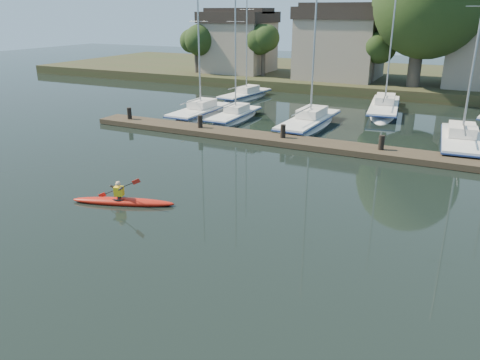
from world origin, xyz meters
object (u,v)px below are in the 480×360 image
at_px(dock, 329,146).
at_px(sailboat_3, 459,151).
at_px(kayak, 123,200).
at_px(sailboat_0, 200,119).
at_px(sailboat_2, 308,130).
at_px(sailboat_1, 234,122).
at_px(sailboat_6, 383,114).
at_px(sailboat_5, 245,100).

distance_m(dock, sailboat_3, 8.05).
xyz_separation_m(kayak, sailboat_3, (12.66, 16.08, -0.38)).
bearing_deg(sailboat_0, sailboat_2, 4.02).
bearing_deg(sailboat_1, dock, -28.40).
bearing_deg(sailboat_2, sailboat_6, 66.04).
bearing_deg(sailboat_0, sailboat_5, 92.71).
height_order(dock, sailboat_6, sailboat_6).
distance_m(sailboat_1, sailboat_5, 9.16).
relative_size(sailboat_1, sailboat_3, 0.87).
relative_size(dock, sailboat_3, 2.42).
height_order(kayak, sailboat_2, sailboat_2).
height_order(dock, sailboat_3, sailboat_3).
relative_size(sailboat_2, sailboat_6, 0.94).
distance_m(sailboat_5, sailboat_6, 12.95).
bearing_deg(sailboat_3, dock, -154.95).
relative_size(sailboat_3, sailboat_6, 0.84).
bearing_deg(kayak, sailboat_5, 84.40).
xyz_separation_m(sailboat_2, sailboat_3, (9.96, -1.00, -0.01)).
height_order(sailboat_0, sailboat_1, sailboat_1).
xyz_separation_m(sailboat_0, sailboat_5, (-0.30, 8.89, 0.03)).
xyz_separation_m(dock, sailboat_3, (7.03, 3.90, -0.41)).
height_order(sailboat_2, sailboat_5, sailboat_2).
height_order(kayak, dock, kayak).
distance_m(kayak, sailboat_5, 26.26).
bearing_deg(sailboat_1, sailboat_2, 1.64).
height_order(kayak, sailboat_0, sailboat_0).
relative_size(sailboat_0, sailboat_5, 0.91).
bearing_deg(dock, sailboat_1, 151.77).
distance_m(kayak, sailboat_1, 17.19).
height_order(sailboat_1, sailboat_2, sailboat_2).
bearing_deg(sailboat_3, sailboat_5, 149.78).
bearing_deg(sailboat_2, sailboat_1, -175.93).
distance_m(dock, sailboat_1, 9.99).
xyz_separation_m(dock, sailboat_2, (-2.93, 4.91, -0.40)).
bearing_deg(dock, sailboat_2, 120.82).
bearing_deg(dock, sailboat_0, 159.39).
distance_m(sailboat_2, sailboat_3, 10.01).
bearing_deg(kayak, sailboat_3, 32.09).
distance_m(sailboat_1, sailboat_6, 12.58).
height_order(dock, sailboat_2, sailboat_2).
relative_size(sailboat_0, sailboat_1, 1.01).
relative_size(sailboat_0, sailboat_6, 0.74).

